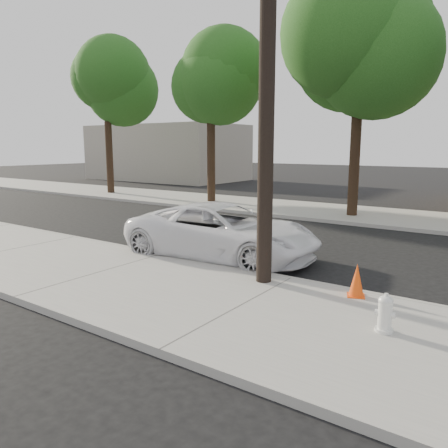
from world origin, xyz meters
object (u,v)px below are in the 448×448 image
at_px(utility_pole, 267,69).
at_px(police_cruiser, 222,231).
at_px(traffic_cone, 357,281).
at_px(fire_hydrant, 385,314).

height_order(utility_pole, police_cruiser, utility_pole).
bearing_deg(traffic_cone, fire_hydrant, -56.62).
relative_size(fire_hydrant, traffic_cone, 0.91).
xyz_separation_m(police_cruiser, fire_hydrant, (5.25, -2.83, -0.32)).
distance_m(fire_hydrant, traffic_cone, 1.71).
xyz_separation_m(fire_hydrant, traffic_cone, (-0.94, 1.43, 0.03)).
bearing_deg(traffic_cone, police_cruiser, 161.97).
bearing_deg(police_cruiser, utility_pole, -129.91).
bearing_deg(fire_hydrant, police_cruiser, 147.92).
distance_m(utility_pole, fire_hydrant, 5.33).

